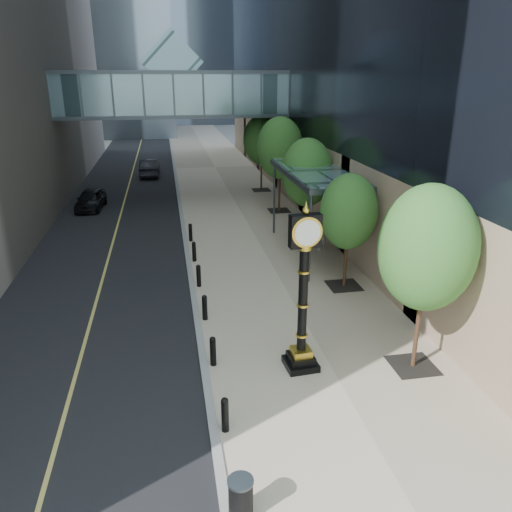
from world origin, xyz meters
The scene contains 13 objects.
ground centered at (0.00, 0.00, 0.00)m, with size 320.00×320.00×0.00m, color gray.
road centered at (-7.00, 40.00, 0.01)m, with size 8.00×180.00×0.02m, color black.
sidewalk centered at (1.00, 40.00, 0.03)m, with size 8.00×180.00×0.06m, color #BCAB91.
curb centered at (-3.00, 40.00, 0.04)m, with size 0.25×180.00×0.07m, color gray.
skywalk centered at (-3.00, 28.00, 7.71)m, with size 17.00×4.20×5.80m.
entrance_canopy centered at (3.48, 14.00, 4.19)m, with size 3.00×8.00×4.38m.
bollard_row centered at (-2.70, 9.00, 0.51)m, with size 0.20×16.20×0.90m.
street_trees centered at (3.60, 16.66, 3.98)m, with size 3.04×28.86×6.24m.
street_clock centered at (0.03, 3.59, 2.34)m, with size 1.06×1.06×5.27m.
trash_bin centered at (-2.70, -1.73, 0.51)m, with size 0.52×0.52×0.90m, color black.
pedestrian centered at (4.00, 14.26, 0.91)m, with size 0.62×0.41×1.70m, color #A5A298.
car_near centered at (-9.08, 25.42, 0.70)m, with size 1.62×4.02×1.37m, color black.
car_far centered at (-5.29, 36.75, 0.79)m, with size 1.63×4.67×1.54m, color black.
Camera 1 is at (-3.81, -9.70, 8.90)m, focal length 35.00 mm.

